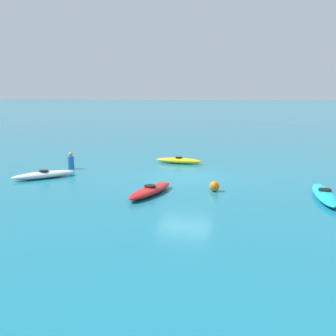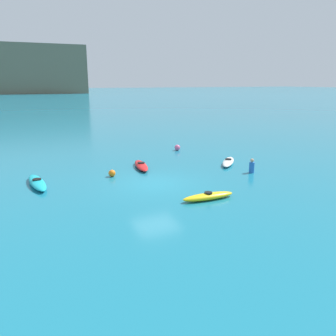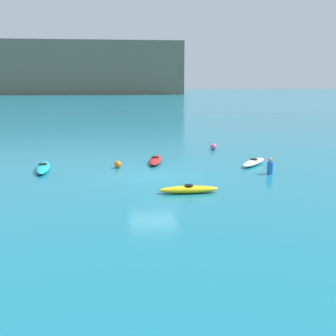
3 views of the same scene
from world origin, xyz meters
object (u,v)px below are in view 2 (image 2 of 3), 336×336
(kayak_yellow, at_px, (208,196))
(person_near_shore, at_px, (252,167))
(kayak_red, at_px, (141,165))
(kayak_white, at_px, (228,162))
(kayak_cyan, at_px, (37,182))
(buoy_pink, at_px, (177,148))
(buoy_orange, at_px, (112,173))

(kayak_yellow, xyz_separation_m, person_near_shore, (5.05, 3.07, 0.22))
(kayak_red, bearing_deg, kayak_white, -15.40)
(person_near_shore, bearing_deg, kayak_yellow, -148.68)
(kayak_cyan, distance_m, person_near_shore, 12.46)
(kayak_cyan, xyz_separation_m, buoy_pink, (11.22, 5.35, 0.07))
(kayak_yellow, distance_m, buoy_pink, 12.02)
(kayak_cyan, relative_size, kayak_red, 1.14)
(kayak_white, distance_m, kayak_yellow, 7.51)
(kayak_red, xyz_separation_m, buoy_orange, (-2.31, -1.21, 0.04))
(kayak_cyan, distance_m, buoy_orange, 4.14)
(person_near_shore, bearing_deg, kayak_red, 144.58)
(kayak_yellow, relative_size, buoy_orange, 6.52)
(kayak_red, bearing_deg, kayak_yellow, -85.01)
(kayak_yellow, bearing_deg, buoy_orange, 116.43)
(kayak_red, bearing_deg, buoy_pink, 41.20)
(kayak_red, height_order, buoy_orange, buoy_orange)
(kayak_red, bearing_deg, person_near_shore, -35.42)
(kayak_cyan, distance_m, kayak_white, 12.15)
(kayak_red, distance_m, kayak_white, 5.91)
(buoy_pink, bearing_deg, person_near_shore, -83.73)
(kayak_white, height_order, kayak_yellow, same)
(kayak_yellow, height_order, buoy_pink, buoy_pink)
(kayak_cyan, bearing_deg, buoy_orange, -0.51)
(kayak_white, bearing_deg, buoy_orange, 177.45)
(kayak_red, relative_size, kayak_yellow, 1.14)
(kayak_cyan, xyz_separation_m, kayak_white, (12.15, -0.39, 0.00))
(buoy_orange, bearing_deg, kayak_red, 27.69)
(buoy_orange, bearing_deg, person_near_shore, -19.47)
(kayak_cyan, relative_size, kayak_white, 1.34)
(kayak_red, distance_m, kayak_yellow, 7.14)
(kayak_cyan, height_order, kayak_white, same)
(kayak_yellow, distance_m, person_near_shore, 5.92)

